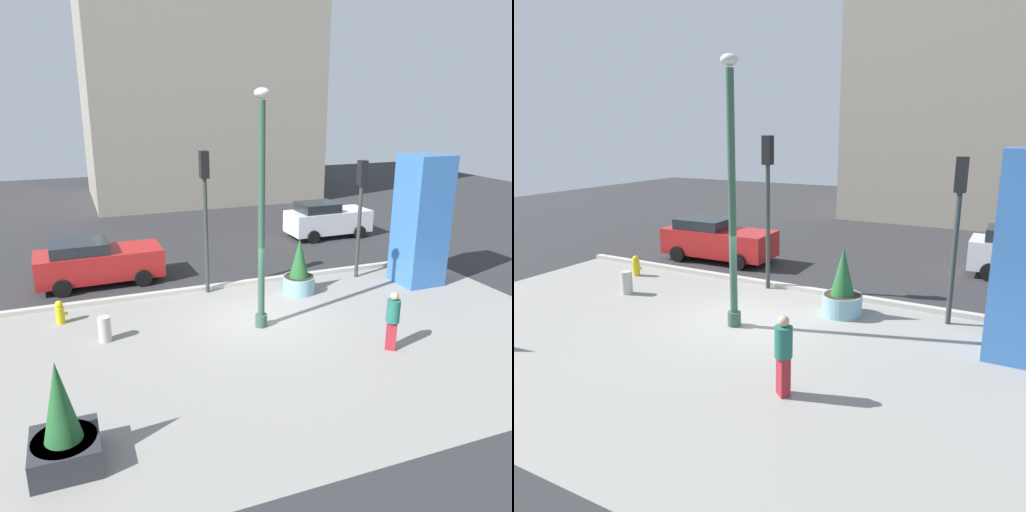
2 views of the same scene
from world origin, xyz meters
The scene contains 14 objects.
ground_plane centered at (0.00, 4.00, 0.00)m, with size 60.00×60.00×0.00m, color #2D2D30.
plaza_pavement centered at (0.00, -2.00, 0.00)m, with size 18.00×10.00×0.02m, color gray.
curb_strip centered at (0.00, 3.12, 0.08)m, with size 18.00×0.24×0.16m, color #B7B2A8.
lamp_post centered at (-0.10, -0.45, 3.37)m, with size 0.44×0.44×6.92m.
art_pillar_blue centered at (6.76, 1.10, 2.39)m, with size 1.51×1.51×4.78m, color #3870BC.
potted_plant_mid_plaza centered at (2.17, 1.71, 0.75)m, with size 1.15×1.15×1.99m.
potted_plant_curbside centered at (-5.73, -4.82, 0.79)m, with size 1.25×1.25×2.19m.
fire_hydrant centered at (-5.81, 1.93, 0.37)m, with size 0.36×0.26×0.75m.
concrete_bollard centered at (-4.62, 0.22, 0.38)m, with size 0.36×0.36×0.75m, color #B2ADA3.
traffic_light_corner centered at (-0.86, 2.87, 3.35)m, with size 0.28×0.42×4.99m.
traffic_light_far_side centered at (4.98, 2.42, 3.03)m, with size 0.28×0.42×4.50m.
car_curb_west centered at (6.79, 8.21, 0.89)m, with size 4.18×2.06×1.78m.
car_curb_east centered at (-4.45, 5.19, 0.86)m, with size 4.59×2.15×1.69m.
pedestrian_on_sidewalk centered at (2.70, -3.09, 0.94)m, with size 0.51×0.51×1.69m.
Camera 1 is at (-5.18, -13.41, 6.59)m, focal length 35.13 mm.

